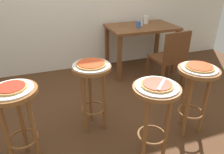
{
  "coord_description": "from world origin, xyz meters",
  "views": [
    {
      "loc": [
        -0.56,
        -1.89,
        1.56
      ],
      "look_at": [
        0.03,
        -0.2,
        0.66
      ],
      "focal_mm": 34.33,
      "sensor_mm": 36.0,
      "label": 1
    }
  ],
  "objects_px": {
    "pizza_server_knife": "(162,83)",
    "serving_plate_rear": "(91,65)",
    "cup_near_edge": "(139,24)",
    "stool_rear": "(92,83)",
    "cup_far_edge": "(146,20)",
    "stool_middle": "(195,87)",
    "pizza_rear": "(91,64)",
    "dining_table": "(141,33)",
    "stool_foreground": "(155,107)",
    "pizza_foreground": "(157,84)",
    "condiment_shaker": "(142,23)",
    "serving_plate_foreground": "(157,86)",
    "wooden_chair": "(170,57)",
    "stool_leftside": "(17,111)",
    "serving_plate_middle": "(199,68)",
    "pizza_middle": "(200,67)",
    "pizza_leftside": "(11,87)",
    "serving_plate_leftside": "(11,89)"
  },
  "relations": [
    {
      "from": "stool_middle",
      "to": "stool_leftside",
      "type": "height_order",
      "value": "same"
    },
    {
      "from": "serving_plate_foreground",
      "to": "wooden_chair",
      "type": "distance_m",
      "value": 1.41
    },
    {
      "from": "stool_leftside",
      "to": "serving_plate_leftside",
      "type": "distance_m",
      "value": 0.2
    },
    {
      "from": "pizza_foreground",
      "to": "serving_plate_middle",
      "type": "relative_size",
      "value": 0.77
    },
    {
      "from": "stool_foreground",
      "to": "stool_rear",
      "type": "xyz_separation_m",
      "value": [
        -0.39,
        0.57,
        0.0
      ]
    },
    {
      "from": "serving_plate_rear",
      "to": "pizza_server_knife",
      "type": "xyz_separation_m",
      "value": [
        0.42,
        -0.59,
        0.03
      ]
    },
    {
      "from": "stool_middle",
      "to": "pizza_rear",
      "type": "bearing_deg",
      "value": 157.1
    },
    {
      "from": "stool_rear",
      "to": "cup_far_edge",
      "type": "height_order",
      "value": "cup_far_edge"
    },
    {
      "from": "wooden_chair",
      "to": "stool_rear",
      "type": "bearing_deg",
      "value": -157.42
    },
    {
      "from": "cup_far_edge",
      "to": "dining_table",
      "type": "bearing_deg",
      "value": -138.45
    },
    {
      "from": "cup_far_edge",
      "to": "stool_foreground",
      "type": "bearing_deg",
      "value": -114.73
    },
    {
      "from": "stool_foreground",
      "to": "pizza_middle",
      "type": "relative_size",
      "value": 2.72
    },
    {
      "from": "stool_foreground",
      "to": "serving_plate_middle",
      "type": "bearing_deg",
      "value": 17.95
    },
    {
      "from": "stool_rear",
      "to": "cup_near_edge",
      "type": "relative_size",
      "value": 7.37
    },
    {
      "from": "dining_table",
      "to": "condiment_shaker",
      "type": "relative_size",
      "value": 14.87
    },
    {
      "from": "serving_plate_rear",
      "to": "cup_near_edge",
      "type": "distance_m",
      "value": 1.55
    },
    {
      "from": "stool_middle",
      "to": "cup_far_edge",
      "type": "xyz_separation_m",
      "value": [
        0.34,
        1.75,
        0.28
      ]
    },
    {
      "from": "stool_leftside",
      "to": "pizza_leftside",
      "type": "distance_m",
      "value": 0.21
    },
    {
      "from": "serving_plate_foreground",
      "to": "dining_table",
      "type": "relative_size",
      "value": 0.32
    },
    {
      "from": "pizza_server_knife",
      "to": "dining_table",
      "type": "bearing_deg",
      "value": 23.89
    },
    {
      "from": "serving_plate_middle",
      "to": "dining_table",
      "type": "height_order",
      "value": "dining_table"
    },
    {
      "from": "stool_middle",
      "to": "wooden_chair",
      "type": "distance_m",
      "value": 0.96
    },
    {
      "from": "stool_foreground",
      "to": "pizza_leftside",
      "type": "bearing_deg",
      "value": 163.36
    },
    {
      "from": "serving_plate_middle",
      "to": "pizza_rear",
      "type": "relative_size",
      "value": 1.14
    },
    {
      "from": "stool_rear",
      "to": "condiment_shaker",
      "type": "relative_size",
      "value": 10.08
    },
    {
      "from": "serving_plate_middle",
      "to": "stool_rear",
      "type": "relative_size",
      "value": 0.46
    },
    {
      "from": "dining_table",
      "to": "cup_near_edge",
      "type": "bearing_deg",
      "value": -137.74
    },
    {
      "from": "pizza_rear",
      "to": "pizza_server_knife",
      "type": "distance_m",
      "value": 0.72
    },
    {
      "from": "serving_plate_leftside",
      "to": "serving_plate_middle",
      "type": "bearing_deg",
      "value": -5.12
    },
    {
      "from": "stool_middle",
      "to": "serving_plate_middle",
      "type": "relative_size",
      "value": 2.18
    },
    {
      "from": "stool_foreground",
      "to": "stool_middle",
      "type": "xyz_separation_m",
      "value": [
        0.55,
        0.18,
        0.0
      ]
    },
    {
      "from": "stool_foreground",
      "to": "serving_plate_middle",
      "type": "distance_m",
      "value": 0.61
    },
    {
      "from": "cup_near_edge",
      "to": "pizza_server_knife",
      "type": "height_order",
      "value": "cup_near_edge"
    },
    {
      "from": "serving_plate_rear",
      "to": "cup_near_edge",
      "type": "relative_size",
      "value": 3.68
    },
    {
      "from": "pizza_server_knife",
      "to": "serving_plate_rear",
      "type": "bearing_deg",
      "value": 80.65
    },
    {
      "from": "pizza_foreground",
      "to": "stool_rear",
      "type": "height_order",
      "value": "pizza_foreground"
    },
    {
      "from": "serving_plate_rear",
      "to": "cup_near_edge",
      "type": "bearing_deg",
      "value": 47.75
    },
    {
      "from": "dining_table",
      "to": "cup_near_edge",
      "type": "relative_size",
      "value": 10.87
    },
    {
      "from": "stool_middle",
      "to": "condiment_shaker",
      "type": "xyz_separation_m",
      "value": [
        0.21,
        1.65,
        0.25
      ]
    },
    {
      "from": "serving_plate_middle",
      "to": "stool_foreground",
      "type": "bearing_deg",
      "value": -162.05
    },
    {
      "from": "pizza_foreground",
      "to": "pizza_server_knife",
      "type": "relative_size",
      "value": 1.18
    },
    {
      "from": "stool_middle",
      "to": "pizza_server_knife",
      "type": "xyz_separation_m",
      "value": [
        -0.52,
        -0.2,
        0.23
      ]
    },
    {
      "from": "serving_plate_foreground",
      "to": "cup_far_edge",
      "type": "height_order",
      "value": "cup_far_edge"
    },
    {
      "from": "serving_plate_foreground",
      "to": "pizza_middle",
      "type": "xyz_separation_m",
      "value": [
        0.55,
        0.18,
        0.02
      ]
    },
    {
      "from": "stool_leftside",
      "to": "pizza_foreground",
      "type": "bearing_deg",
      "value": -16.64
    },
    {
      "from": "condiment_shaker",
      "to": "cup_far_edge",
      "type": "bearing_deg",
      "value": 37.83
    },
    {
      "from": "stool_leftside",
      "to": "dining_table",
      "type": "bearing_deg",
      "value": 38.99
    },
    {
      "from": "serving_plate_rear",
      "to": "stool_rear",
      "type": "bearing_deg",
      "value": -165.96
    },
    {
      "from": "pizza_middle",
      "to": "pizza_leftside",
      "type": "height_order",
      "value": "same"
    },
    {
      "from": "serving_plate_foreground",
      "to": "pizza_middle",
      "type": "relative_size",
      "value": 1.29
    }
  ]
}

